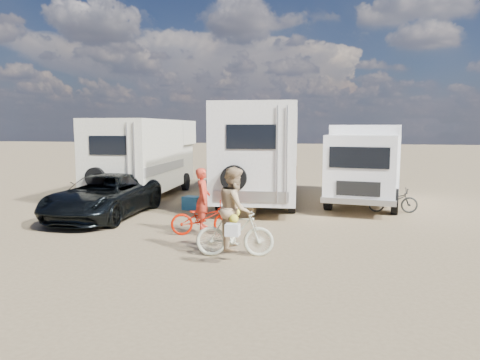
% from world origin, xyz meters
% --- Properties ---
extents(ground, '(140.00, 140.00, 0.00)m').
position_xyz_m(ground, '(0.00, 0.00, 0.00)').
color(ground, '#8E7755').
rests_on(ground, ground).
extents(rv_main, '(3.40, 8.22, 3.65)m').
position_xyz_m(rv_main, '(0.03, 6.78, 1.82)').
color(rv_main, white).
rests_on(rv_main, ground).
extents(rv_left, '(2.83, 6.91, 3.16)m').
position_xyz_m(rv_left, '(-4.81, 6.74, 1.58)').
color(rv_left, silver).
rests_on(rv_left, ground).
extents(box_truck, '(3.16, 6.43, 2.94)m').
position_xyz_m(box_truck, '(3.94, 6.99, 1.47)').
color(box_truck, white).
rests_on(box_truck, ground).
extents(dark_suv, '(2.45, 4.99, 1.36)m').
position_xyz_m(dark_suv, '(-4.32, 2.51, 0.68)').
color(dark_suv, black).
rests_on(dark_suv, ground).
extents(bike_man, '(1.81, 1.04, 0.90)m').
position_xyz_m(bike_man, '(-0.53, 0.96, 0.45)').
color(bike_man, '#C31400').
rests_on(bike_man, ground).
extents(bike_woman, '(1.78, 0.79, 1.04)m').
position_xyz_m(bike_woman, '(0.74, -0.78, 0.52)').
color(bike_woman, beige).
rests_on(bike_woman, ground).
extents(rider_man, '(0.53, 0.67, 1.61)m').
position_xyz_m(rider_man, '(-0.53, 0.96, 0.80)').
color(rider_man, red).
rests_on(rider_man, ground).
extents(rider_woman, '(0.83, 0.99, 1.81)m').
position_xyz_m(rider_woman, '(0.74, -0.78, 0.91)').
color(rider_woman, tan).
rests_on(rider_woman, ground).
extents(bike_parked, '(1.62, 0.63, 0.84)m').
position_xyz_m(bike_parked, '(4.77, 5.34, 0.42)').
color(bike_parked, black).
rests_on(bike_parked, ground).
extents(cooler, '(0.67, 0.55, 0.47)m').
position_xyz_m(cooler, '(-2.00, 4.32, 0.23)').
color(cooler, '#27648D').
rests_on(cooler, ground).
extents(crate, '(0.49, 0.49, 0.38)m').
position_xyz_m(crate, '(0.11, 3.61, 0.19)').
color(crate, olive).
rests_on(crate, ground).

